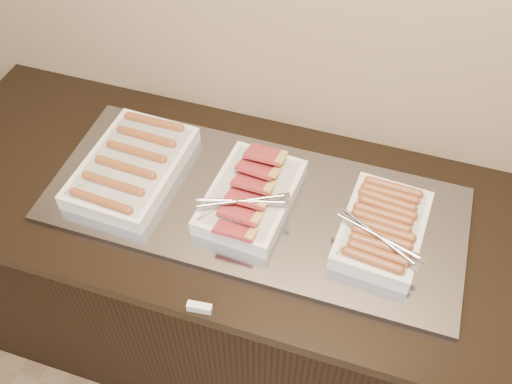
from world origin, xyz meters
TOP-DOWN VIEW (x-y plane):
  - counter at (0.00, 2.13)m, footprint 2.06×0.76m
  - warming_tray at (0.01, 2.13)m, footprint 1.20×0.50m
  - dish_left at (-0.37, 2.13)m, footprint 0.28×0.41m
  - dish_center at (0.00, 2.13)m, footprint 0.27×0.36m
  - dish_right at (0.38, 2.13)m, footprint 0.27×0.33m
  - label_holder at (-0.02, 1.77)m, footprint 0.07×0.03m

SIDE VIEW (x-z plane):
  - counter at x=0.00m, z-range 0.00..0.90m
  - warming_tray at x=0.01m, z-range 0.90..0.92m
  - label_holder at x=-0.02m, z-range 0.90..0.93m
  - dish_left at x=-0.37m, z-range 0.91..0.98m
  - dish_center at x=0.00m, z-range 0.91..1.00m
  - dish_right at x=0.38m, z-range 0.92..1.00m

